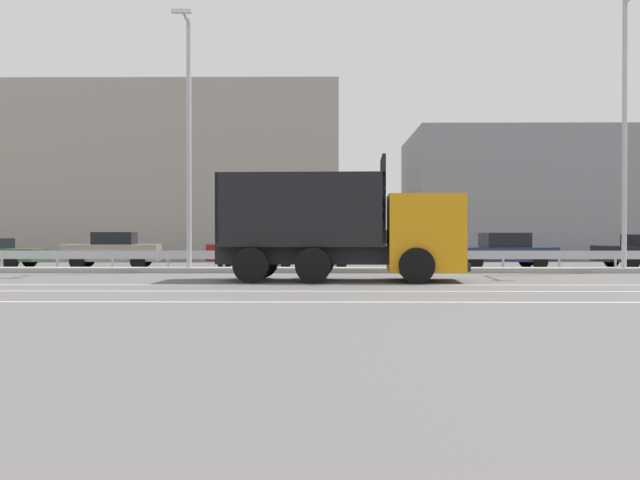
{
  "coord_description": "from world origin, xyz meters",
  "views": [
    {
      "loc": [
        1.83,
        -24.55,
        1.48
      ],
      "look_at": [
        1.57,
        0.51,
        1.22
      ],
      "focal_mm": 42.0,
      "sensor_mm": 36.0,
      "label": 1
    }
  ],
  "objects_px": {
    "median_road_sign": "(272,241)",
    "street_lamp_2": "(627,120)",
    "dump_truck": "(373,236)",
    "parked_car_3": "(112,250)",
    "parked_car_4": "(255,249)",
    "parked_car_5": "(375,249)",
    "parked_car_6": "(502,251)",
    "street_lamp_1": "(188,133)"
  },
  "relations": [
    {
      "from": "parked_car_5",
      "to": "parked_car_6",
      "type": "relative_size",
      "value": 1.05
    },
    {
      "from": "median_road_sign",
      "to": "parked_car_4",
      "type": "xyz_separation_m",
      "value": [
        -0.99,
        3.58,
        -0.4
      ]
    },
    {
      "from": "median_road_sign",
      "to": "street_lamp_2",
      "type": "bearing_deg",
      "value": -0.96
    },
    {
      "from": "median_road_sign",
      "to": "parked_car_3",
      "type": "xyz_separation_m",
      "value": [
        -6.8,
        3.21,
        -0.43
      ]
    },
    {
      "from": "street_lamp_1",
      "to": "parked_car_4",
      "type": "height_order",
      "value": "street_lamp_1"
    },
    {
      "from": "dump_truck",
      "to": "street_lamp_2",
      "type": "bearing_deg",
      "value": 117.79
    },
    {
      "from": "street_lamp_2",
      "to": "street_lamp_1",
      "type": "bearing_deg",
      "value": 179.38
    },
    {
      "from": "dump_truck",
      "to": "parked_car_5",
      "type": "xyz_separation_m",
      "value": [
        0.59,
        8.01,
        -0.57
      ]
    },
    {
      "from": "parked_car_3",
      "to": "parked_car_5",
      "type": "distance_m",
      "value": 10.81
    },
    {
      "from": "parked_car_3",
      "to": "parked_car_4",
      "type": "xyz_separation_m",
      "value": [
        5.81,
        0.37,
        0.02
      ]
    },
    {
      "from": "parked_car_6",
      "to": "parked_car_3",
      "type": "bearing_deg",
      "value": 84.11
    },
    {
      "from": "parked_car_5",
      "to": "street_lamp_2",
      "type": "bearing_deg",
      "value": -109.29
    },
    {
      "from": "street_lamp_2",
      "to": "parked_car_3",
      "type": "xyz_separation_m",
      "value": [
        -19.67,
        3.43,
        -4.79
      ]
    },
    {
      "from": "dump_truck",
      "to": "parked_car_3",
      "type": "relative_size",
      "value": 1.9
    },
    {
      "from": "dump_truck",
      "to": "parked_car_6",
      "type": "height_order",
      "value": "dump_truck"
    },
    {
      "from": "street_lamp_2",
      "to": "parked_car_3",
      "type": "relative_size",
      "value": 2.51
    },
    {
      "from": "median_road_sign",
      "to": "parked_car_3",
      "type": "bearing_deg",
      "value": 154.73
    },
    {
      "from": "parked_car_4",
      "to": "parked_car_6",
      "type": "distance_m",
      "value": 10.14
    },
    {
      "from": "median_road_sign",
      "to": "street_lamp_1",
      "type": "xyz_separation_m",
      "value": [
        -3.06,
        -0.04,
        3.94
      ]
    },
    {
      "from": "street_lamp_2",
      "to": "parked_car_4",
      "type": "relative_size",
      "value": 2.5
    },
    {
      "from": "street_lamp_2",
      "to": "parked_car_3",
      "type": "bearing_deg",
      "value": 170.12
    },
    {
      "from": "street_lamp_1",
      "to": "street_lamp_2",
      "type": "bearing_deg",
      "value": -0.62
    },
    {
      "from": "dump_truck",
      "to": "parked_car_6",
      "type": "distance_m",
      "value": 9.57
    },
    {
      "from": "median_road_sign",
      "to": "street_lamp_2",
      "type": "distance_m",
      "value": 13.59
    },
    {
      "from": "street_lamp_2",
      "to": "parked_car_3",
      "type": "distance_m",
      "value": 20.53
    },
    {
      "from": "street_lamp_2",
      "to": "parked_car_6",
      "type": "xyz_separation_m",
      "value": [
        -3.74,
        3.17,
        -4.82
      ]
    },
    {
      "from": "dump_truck",
      "to": "parked_car_6",
      "type": "relative_size",
      "value": 1.74
    },
    {
      "from": "dump_truck",
      "to": "street_lamp_2",
      "type": "relative_size",
      "value": 0.76
    },
    {
      "from": "street_lamp_1",
      "to": "street_lamp_2",
      "type": "xyz_separation_m",
      "value": [
        15.92,
        -0.17,
        0.43
      ]
    },
    {
      "from": "median_road_sign",
      "to": "parked_car_3",
      "type": "height_order",
      "value": "median_road_sign"
    },
    {
      "from": "parked_car_3",
      "to": "median_road_sign",
      "type": "bearing_deg",
      "value": -119.98
    },
    {
      "from": "median_road_sign",
      "to": "parked_car_5",
      "type": "xyz_separation_m",
      "value": [
        4.01,
        3.31,
        -0.39
      ]
    },
    {
      "from": "dump_truck",
      "to": "parked_car_3",
      "type": "distance_m",
      "value": 12.93
    },
    {
      "from": "street_lamp_1",
      "to": "parked_car_5",
      "type": "relative_size",
      "value": 2.03
    },
    {
      "from": "street_lamp_1",
      "to": "parked_car_6",
      "type": "xyz_separation_m",
      "value": [
        12.18,
        3.0,
        -4.39
      ]
    },
    {
      "from": "parked_car_3",
      "to": "parked_car_5",
      "type": "relative_size",
      "value": 0.87
    },
    {
      "from": "median_road_sign",
      "to": "parked_car_5",
      "type": "height_order",
      "value": "median_road_sign"
    },
    {
      "from": "street_lamp_1",
      "to": "parked_car_3",
      "type": "distance_m",
      "value": 6.61
    },
    {
      "from": "dump_truck",
      "to": "street_lamp_2",
      "type": "height_order",
      "value": "street_lamp_2"
    },
    {
      "from": "dump_truck",
      "to": "median_road_sign",
      "type": "relative_size",
      "value": 3.4
    },
    {
      "from": "dump_truck",
      "to": "median_road_sign",
      "type": "bearing_deg",
      "value": -141.57
    },
    {
      "from": "street_lamp_2",
      "to": "parked_car_5",
      "type": "xyz_separation_m",
      "value": [
        -8.86,
        3.53,
        -4.76
      ]
    }
  ]
}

